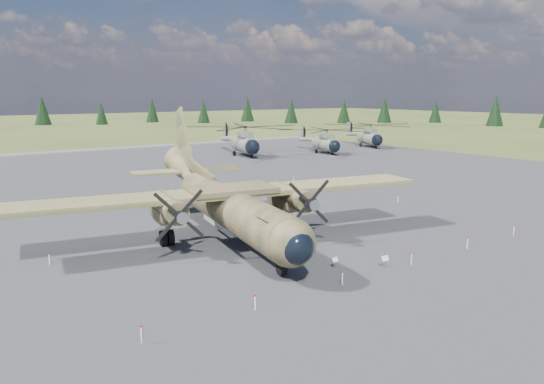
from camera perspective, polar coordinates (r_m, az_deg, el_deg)
ground at (r=43.20m, az=-1.03°, el=-3.79°), size 500.00×500.00×0.00m
apron at (r=51.48m, az=-7.47°, el=-1.52°), size 120.00×120.00×0.04m
transport_plane at (r=39.88m, az=-4.97°, el=-0.79°), size 30.38×27.28×10.04m
helicopter_near at (r=91.28m, az=-3.00°, el=6.16°), size 24.83×25.79×5.19m
helicopter_mid at (r=95.66m, az=5.76°, el=5.99°), size 21.04×21.82×4.39m
helicopter_far at (r=108.23m, az=10.44°, el=6.48°), size 23.63×23.63×4.62m
info_placard_left at (r=33.55m, az=6.78°, el=-7.35°), size 0.42×0.19×0.65m
info_placard_right at (r=34.02m, az=12.06°, el=-7.13°), size 0.50×0.24×0.77m
barrier_fence at (r=42.76m, az=-1.47°, el=-3.24°), size 33.12×29.62×0.85m
treeline at (r=46.85m, az=3.38°, el=3.06°), size 331.83×330.92×10.87m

